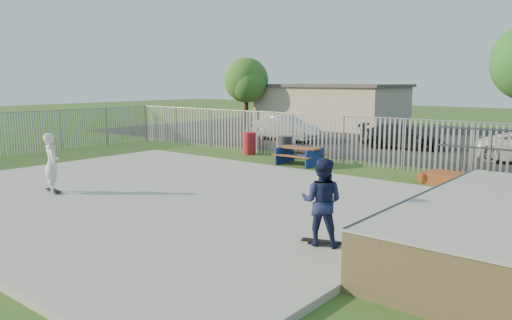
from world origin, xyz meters
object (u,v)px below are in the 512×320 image
Objects in this scene: funbox at (458,180)px; trash_bin_grey at (285,147)px; car_dark at (401,136)px; tree_left at (246,80)px; trash_bin_red at (249,143)px; skater_navy at (322,202)px; skater_white at (52,163)px; car_silver at (285,128)px; picnic_table at (299,156)px.

trash_bin_grey is at bearing 177.04° from funbox.
tree_left is at bearing 59.74° from car_dark.
tree_left is (-9.54, 10.97, 2.95)m from trash_bin_red.
tree_left reaches higher than skater_navy.
car_dark is (4.71, 6.46, 0.12)m from trash_bin_red.
trash_bin_grey is 0.57× the size of skater_white.
car_silver is at bearing 156.09° from funbox.
tree_left reaches higher than trash_bin_grey.
skater_navy reaches higher than car_silver.
skater_navy is at bearing -54.74° from picnic_table.
trash_bin_grey is 6.79m from car_silver.
skater_white is at bearing -128.13° from funbox.
skater_white reaches higher than car_silver.
picnic_table is 1.01× the size of skater_white.
trash_bin_red is at bearing -48.99° from tree_left.
picnic_table is 0.42× the size of car_dark.
tree_left is at bearing 131.01° from trash_bin_red.
trash_bin_grey is 0.24× the size of car_dark.
trash_bin_red is (-3.51, 0.94, 0.15)m from picnic_table.
trash_bin_grey is 0.24× the size of car_silver.
trash_bin_grey is at bearing -0.21° from trash_bin_red.
tree_left is at bearing 136.65° from trash_bin_grey.
car_dark reaches higher than trash_bin_grey.
car_silver is 9.81m from tree_left.
tree_left is at bearing -45.65° from skater_white.
car_dark reaches higher than picnic_table.
skater_white is (-2.33, -9.49, 0.66)m from picnic_table.
trash_bin_red is 10.52m from skater_white.
skater_navy is 8.77m from skater_white.
car_dark is 15.21m from tree_left.
funbox is (6.47, -0.22, -0.17)m from picnic_table.
car_silver is 6.67m from car_dark.
trash_bin_grey is 0.19× the size of tree_left.
funbox is at bearing -158.05° from car_dark.
car_silver is 19.04m from skater_navy.
trash_bin_grey is (2.09, -0.01, -0.02)m from trash_bin_red.
car_dark is (-5.27, 7.63, 0.44)m from funbox.
picnic_table is at bearing -86.05° from skater_white.
funbox is 0.41× the size of tree_left.
picnic_table reaches higher than funbox.
tree_left is (-19.52, 12.13, 3.27)m from funbox.
car_silver is 2.41× the size of skater_white.
car_dark is at bearing -17.56° from tree_left.
skater_navy reaches higher than car_dark.
tree_left reaches higher than funbox.
funbox is 13.61m from car_silver.
skater_navy and skater_white have the same top height.
skater_white is (3.06, -15.93, 0.31)m from car_silver.
skater_navy is (11.78, -14.96, 0.31)m from car_silver.
funbox is 10.05m from trash_bin_red.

